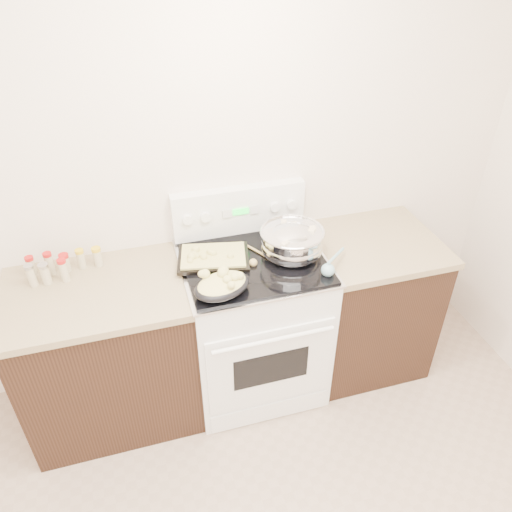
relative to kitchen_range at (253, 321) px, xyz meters
name	(u,v)px	position (x,y,z in m)	size (l,w,h in m)	color
room_shell	(279,373)	(-0.35, -1.42, 1.21)	(4.10, 3.60, 2.75)	#F2E1D1
counter_left	(110,353)	(-0.83, 0.01, -0.03)	(0.93, 0.67, 0.92)	black
counter_right	(365,302)	(0.73, 0.01, -0.03)	(0.73, 0.67, 0.92)	black
kitchen_range	(253,321)	(0.00, 0.00, 0.00)	(0.78, 0.73, 1.22)	white
mixing_bowl	(292,242)	(0.21, -0.02, 0.53)	(0.36, 0.36, 0.20)	silver
roasting_pan	(222,284)	(-0.22, -0.23, 0.50)	(0.34, 0.28, 0.11)	black
baking_sheet	(212,257)	(-0.21, 0.06, 0.47)	(0.42, 0.33, 0.06)	black
wooden_spoon	(255,258)	(0.01, -0.01, 0.46)	(0.15, 0.24, 0.04)	tan
blue_ladle	(329,268)	(0.34, -0.23, 0.48)	(0.20, 0.20, 0.09)	#7CACB9
spice_jars	(58,266)	(-0.99, 0.17, 0.49)	(0.38, 0.14, 0.13)	#BFB28C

